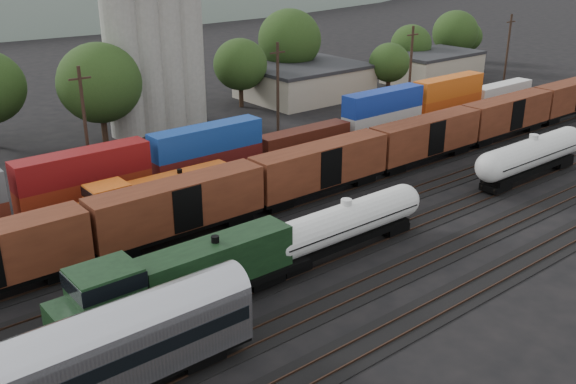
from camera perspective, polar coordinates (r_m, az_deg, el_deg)
ground at (r=56.20m, az=3.46°, el=-2.78°), size 600.00×600.00×0.00m
tracks at (r=56.18m, az=3.47°, el=-2.73°), size 180.00×33.20×0.20m
green_locomotive at (r=41.92m, az=-10.12°, el=-7.81°), size 18.47×3.26×4.89m
tank_car_a at (r=50.20m, az=5.14°, el=-2.76°), size 16.08×2.88×4.21m
tank_car_b at (r=70.00m, az=20.82°, el=3.12°), size 17.19×3.08×4.51m
passenger_coach at (r=34.46m, az=-21.61°, el=-15.19°), size 23.94×2.95×5.44m
orange_locomotive at (r=56.91m, az=-11.92°, el=-0.35°), size 16.30×2.72×4.08m
boxcar_string at (r=60.81m, az=2.94°, el=2.32°), size 169.00×2.90×4.20m
container_wall at (r=61.72m, az=-12.75°, el=1.59°), size 165.38×2.60×5.80m
grain_silo at (r=83.67m, az=-11.91°, el=12.93°), size 13.40×5.00×29.00m
industrial_sheds at (r=86.25m, az=-9.26°, el=7.46°), size 119.38×17.26×5.10m
tree_band at (r=81.48m, az=-18.51°, el=9.04°), size 160.75×21.28×13.02m
utility_poles at (r=71.01m, az=-8.59°, el=7.52°), size 122.20×0.36×12.00m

